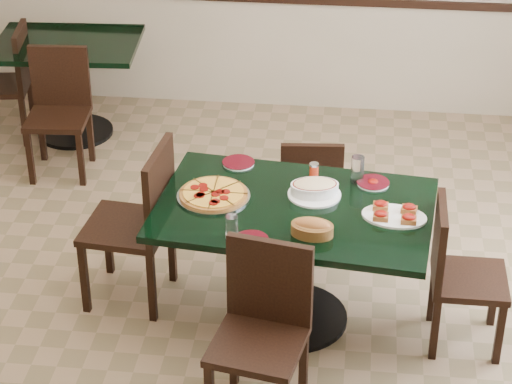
# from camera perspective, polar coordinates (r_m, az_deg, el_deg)

# --- Properties ---
(floor) EXTENTS (5.50, 5.50, 0.00)m
(floor) POSITION_cam_1_polar(r_m,az_deg,el_deg) (5.78, -0.30, -6.75)
(floor) COLOR #83674B
(floor) RESTS_ON ground
(room_shell) EXTENTS (5.50, 5.50, 5.50)m
(room_shell) POSITION_cam_1_polar(r_m,az_deg,el_deg) (6.73, 10.26, 9.74)
(room_shell) COLOR white
(room_shell) RESTS_ON floor
(main_table) EXTENTS (1.55, 1.09, 0.75)m
(main_table) POSITION_cam_1_polar(r_m,az_deg,el_deg) (5.39, 2.19, -2.47)
(main_table) COLOR black
(main_table) RESTS_ON floor
(back_table) EXTENTS (1.09, 0.83, 0.75)m
(back_table) POSITION_cam_1_polar(r_m,az_deg,el_deg) (7.58, -10.61, 6.85)
(back_table) COLOR black
(back_table) RESTS_ON floor
(chair_far) EXTENTS (0.40, 0.40, 0.80)m
(chair_far) POSITION_cam_1_polar(r_m,az_deg,el_deg) (6.07, 3.14, 0.14)
(chair_far) COLOR black
(chair_far) RESTS_ON floor
(chair_near) EXTENTS (0.50, 0.50, 0.92)m
(chair_near) POSITION_cam_1_polar(r_m,az_deg,el_deg) (4.85, 0.40, -7.46)
(chair_near) COLOR black
(chair_near) RESTS_ON floor
(chair_right) EXTENTS (0.40, 0.40, 0.85)m
(chair_right) POSITION_cam_1_polar(r_m,az_deg,el_deg) (5.40, 11.35, -4.32)
(chair_right) COLOR black
(chair_right) RESTS_ON floor
(chair_left) EXTENTS (0.50, 0.50, 0.98)m
(chair_left) POSITION_cam_1_polar(r_m,az_deg,el_deg) (5.61, -6.58, -1.40)
(chair_left) COLOR black
(chair_left) RESTS_ON floor
(back_chair_near) EXTENTS (0.44, 0.44, 0.89)m
(back_chair_near) POSITION_cam_1_polar(r_m,az_deg,el_deg) (7.13, -11.18, 4.95)
(back_chair_near) COLOR black
(back_chair_near) RESTS_ON floor
(back_chair_left) EXTENTS (0.46, 0.46, 0.87)m
(back_chair_left) POSITION_cam_1_polar(r_m,az_deg,el_deg) (7.67, -13.83, 6.39)
(back_chair_left) COLOR black
(back_chair_left) RESTS_ON floor
(pepperoni_pizza) EXTENTS (0.40, 0.40, 0.04)m
(pepperoni_pizza) POSITION_cam_1_polar(r_m,az_deg,el_deg) (5.37, -2.44, -0.12)
(pepperoni_pizza) COLOR #B9B9C0
(pepperoni_pizza) RESTS_ON main_table
(lasagna_casserole) EXTENTS (0.29, 0.29, 0.09)m
(lasagna_casserole) POSITION_cam_1_polar(r_m,az_deg,el_deg) (5.37, 3.36, 0.23)
(lasagna_casserole) COLOR white
(lasagna_casserole) RESTS_ON main_table
(bread_basket) EXTENTS (0.24, 0.18, 0.09)m
(bread_basket) POSITION_cam_1_polar(r_m,az_deg,el_deg) (5.04, 3.23, -2.06)
(bread_basket) COLOR brown
(bread_basket) RESTS_ON main_table
(bruschetta_platter) EXTENTS (0.37, 0.28, 0.05)m
(bruschetta_platter) POSITION_cam_1_polar(r_m,az_deg,el_deg) (5.23, 7.91, -1.24)
(bruschetta_platter) COLOR white
(bruschetta_platter) RESTS_ON main_table
(side_plate_near) EXTENTS (0.17, 0.17, 0.02)m
(side_plate_near) POSITION_cam_1_polar(r_m,az_deg,el_deg) (5.00, -0.26, -2.76)
(side_plate_near) COLOR white
(side_plate_near) RESTS_ON main_table
(side_plate_far_r) EXTENTS (0.18, 0.18, 0.03)m
(side_plate_far_r) POSITION_cam_1_polar(r_m,az_deg,el_deg) (5.53, 6.70, 0.54)
(side_plate_far_r) COLOR white
(side_plate_far_r) RESTS_ON main_table
(side_plate_far_l) EXTENTS (0.19, 0.19, 0.02)m
(side_plate_far_l) POSITION_cam_1_polar(r_m,az_deg,el_deg) (5.69, -1.01, 1.68)
(side_plate_far_l) COLOR white
(side_plate_far_l) RESTS_ON main_table
(napkin_setting) EXTENTS (0.21, 0.21, 0.01)m
(napkin_setting) POSITION_cam_1_polar(r_m,az_deg,el_deg) (5.00, -0.51, -2.83)
(napkin_setting) COLOR silver
(napkin_setting) RESTS_ON main_table
(water_glass_a) EXTENTS (0.07, 0.07, 0.15)m
(water_glass_a) POSITION_cam_1_polar(r_m,az_deg,el_deg) (5.51, 5.82, 1.30)
(water_glass_a) COLOR white
(water_glass_a) RESTS_ON main_table
(water_glass_b) EXTENTS (0.07, 0.07, 0.14)m
(water_glass_b) POSITION_cam_1_polar(r_m,az_deg,el_deg) (4.98, -1.39, -2.07)
(water_glass_b) COLOR white
(water_glass_b) RESTS_ON main_table
(pepper_shaker) EXTENTS (0.05, 0.05, 0.09)m
(pepper_shaker) POSITION_cam_1_polar(r_m,az_deg,el_deg) (5.54, 3.33, 1.24)
(pepper_shaker) COLOR #B62E13
(pepper_shaker) RESTS_ON main_table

